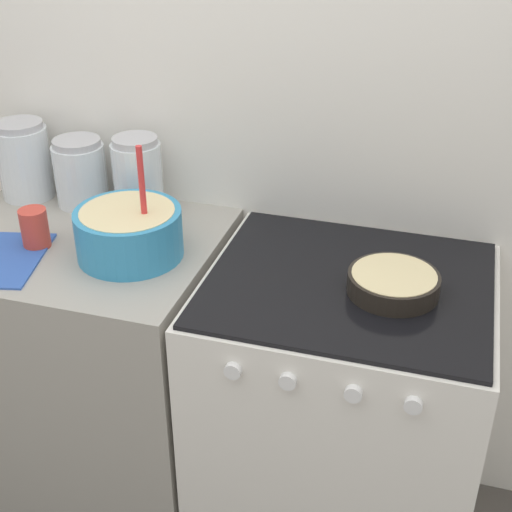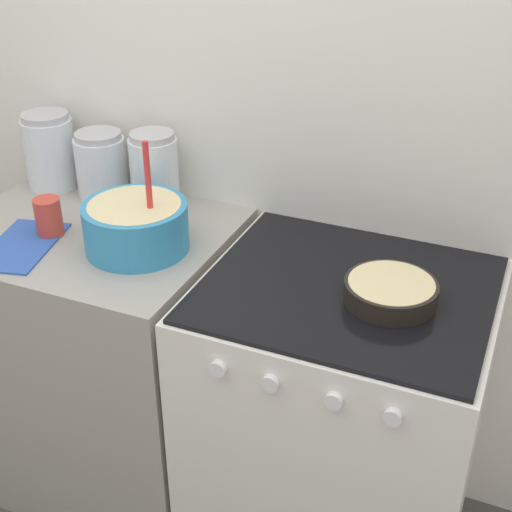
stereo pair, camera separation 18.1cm
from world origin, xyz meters
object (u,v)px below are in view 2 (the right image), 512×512
at_px(baking_pan, 391,291).
at_px(storage_jar_middle, 102,169).
at_px(tin_can, 49,217).
at_px(stove, 337,425).
at_px(storage_jar_right, 155,175).
at_px(mixing_bowl, 136,224).
at_px(storage_jar_left, 51,155).

height_order(baking_pan, storage_jar_middle, storage_jar_middle).
height_order(storage_jar_middle, tin_can, storage_jar_middle).
relative_size(stove, storage_jar_right, 3.96).
distance_m(baking_pan, storage_jar_right, 0.83).
height_order(stove, baking_pan, baking_pan).
bearing_deg(stove, mixing_bowl, -176.51).
xyz_separation_m(storage_jar_left, storage_jar_right, (0.38, 0.00, -0.00)).
distance_m(mixing_bowl, baking_pan, 0.70).
bearing_deg(tin_can, mixing_bowl, 6.08).
height_order(storage_jar_left, storage_jar_middle, storage_jar_left).
bearing_deg(storage_jar_right, tin_can, -121.94).
bearing_deg(baking_pan, storage_jar_middle, 165.97).
relative_size(baking_pan, storage_jar_left, 0.94).
height_order(baking_pan, storage_jar_left, storage_jar_left).
relative_size(mixing_bowl, baking_pan, 1.40).
bearing_deg(tin_can, storage_jar_middle, 92.44).
bearing_deg(storage_jar_middle, storage_jar_right, 0.00).
bearing_deg(mixing_bowl, storage_jar_left, 151.34).
bearing_deg(storage_jar_middle, tin_can, -87.56).
xyz_separation_m(mixing_bowl, baking_pan, (0.70, 0.01, -0.05)).
xyz_separation_m(storage_jar_left, tin_can, (0.20, -0.29, -0.05)).
distance_m(storage_jar_left, tin_can, 0.35).
distance_m(storage_jar_middle, storage_jar_right, 0.19).
bearing_deg(tin_can, storage_jar_right, 58.06).
bearing_deg(baking_pan, storage_jar_left, 168.19).
xyz_separation_m(storage_jar_left, storage_jar_middle, (0.19, 0.00, -0.02)).
relative_size(mixing_bowl, storage_jar_right, 1.36).
bearing_deg(stove, storage_jar_left, 168.16).
bearing_deg(stove, tin_can, -175.69).
distance_m(mixing_bowl, storage_jar_middle, 0.38).
distance_m(baking_pan, storage_jar_left, 1.20).
distance_m(stove, storage_jar_middle, 1.05).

